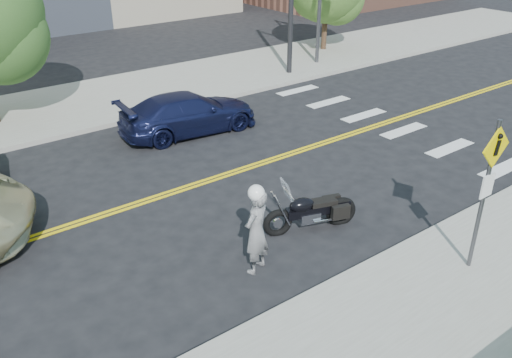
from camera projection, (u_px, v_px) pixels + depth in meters
The scene contains 6 objects.
ground_plane at pixel (129, 207), 12.80m from camera, with size 120.00×120.00×0.00m, color black.
sidewalk_far at pixel (31, 115), 18.10m from camera, with size 60.00×5.00×0.15m, color #9E9B91.
pedestrian_sign at pixel (487, 182), 9.67m from camera, with size 0.78×0.08×3.00m.
motorcyclist at pixel (256, 229), 10.20m from camera, with size 0.75×0.63×1.87m.
motorcycle at pixel (312, 203), 11.66m from camera, with size 2.09×0.64×1.27m, color black, non-canonical shape.
parked_car_blue at pixel (189, 113), 16.67m from camera, with size 1.76×4.32×1.25m, color #161B43.
Camera 1 is at (-4.26, -10.68, 6.43)m, focal length 38.00 mm.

